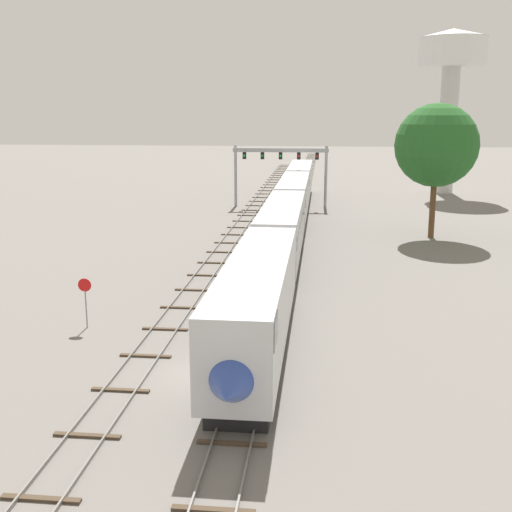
{
  "coord_description": "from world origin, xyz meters",
  "views": [
    {
      "loc": [
        5.09,
        -26.84,
        11.95
      ],
      "look_at": [
        1.0,
        12.0,
        3.0
      ],
      "focal_mm": 44.29,
      "sensor_mm": 36.0,
      "label": 1
    }
  ],
  "objects": [
    {
      "name": "track_main",
      "position": [
        2.0,
        60.0,
        0.07
      ],
      "size": [
        2.6,
        200.0,
        0.16
      ],
      "color": "slate",
      "rests_on": "ground"
    },
    {
      "name": "stop_sign",
      "position": [
        -8.0,
        5.95,
        1.87
      ],
      "size": [
        0.76,
        0.08,
        2.88
      ],
      "color": "gray",
      "rests_on": "ground"
    },
    {
      "name": "signal_gantry",
      "position": [
        -0.25,
        53.44,
        5.76
      ],
      "size": [
        12.1,
        0.49,
        7.82
      ],
      "color": "#999BA0",
      "rests_on": "ground"
    },
    {
      "name": "track_near",
      "position": [
        -3.5,
        40.0,
        0.07
      ],
      "size": [
        2.6,
        160.0,
        0.16
      ],
      "color": "slate",
      "rests_on": "ground"
    },
    {
      "name": "water_tower",
      "position": [
        23.24,
        70.33,
        18.53
      ],
      "size": [
        9.79,
        9.79,
        23.5
      ],
      "color": "beige",
      "rests_on": "ground"
    },
    {
      "name": "passenger_train",
      "position": [
        2.0,
        32.5,
        2.6
      ],
      "size": [
        3.04,
        77.99,
        4.8
      ],
      "color": "silver",
      "rests_on": "ground"
    },
    {
      "name": "trackside_tree_left",
      "position": [
        15.7,
        34.86,
        8.84
      ],
      "size": [
        7.85,
        7.85,
        12.78
      ],
      "color": "brown",
      "rests_on": "ground"
    },
    {
      "name": "ground_plane",
      "position": [
        0.0,
        0.0,
        0.0
      ],
      "size": [
        400.0,
        400.0,
        0.0
      ],
      "primitive_type": "plane",
      "color": "slate"
    }
  ]
}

